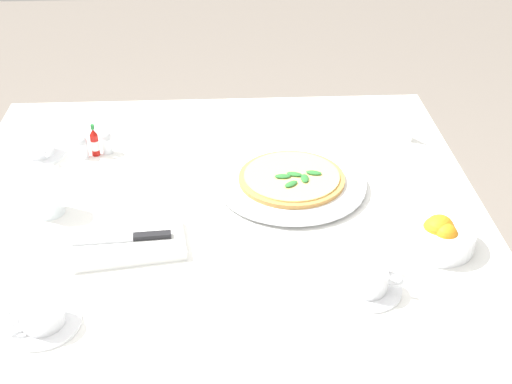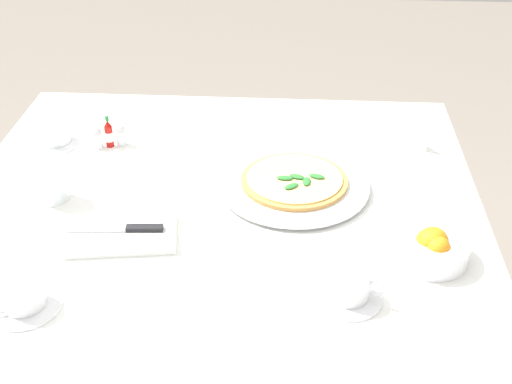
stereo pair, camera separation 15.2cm
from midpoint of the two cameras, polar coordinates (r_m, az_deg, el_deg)
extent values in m
cube|color=white|center=(1.50, -0.40, -1.94)|extent=(1.16, 1.16, 0.02)
cube|color=white|center=(2.07, 0.75, 3.62)|extent=(1.16, 0.01, 0.28)
cube|color=white|center=(1.66, 19.97, -6.84)|extent=(0.01, 1.16, 0.28)
cylinder|color=brown|center=(2.14, 13.66, -3.20)|extent=(0.06, 0.06, 0.72)
cylinder|color=brown|center=(2.18, -12.25, -2.25)|extent=(0.06, 0.06, 0.72)
cylinder|color=white|center=(1.57, 5.93, 0.26)|extent=(0.20, 0.20, 0.01)
cylinder|color=white|center=(1.57, 5.95, 0.54)|extent=(0.34, 0.34, 0.01)
cylinder|color=#C68E47|center=(1.56, 5.97, 0.85)|extent=(0.24, 0.24, 0.01)
cylinder|color=#EFD17A|center=(1.56, 5.98, 1.07)|extent=(0.22, 0.22, 0.00)
ellipsoid|color=#2D7533|center=(1.52, 5.81, 0.40)|extent=(0.04, 0.04, 0.01)
ellipsoid|color=#2D7533|center=(1.54, 7.02, 0.80)|extent=(0.02, 0.04, 0.01)
ellipsoid|color=#2D7533|center=(1.55, 5.20, 1.08)|extent=(0.04, 0.02, 0.01)
ellipsoid|color=#2D7533|center=(1.56, 7.83, 1.21)|extent=(0.04, 0.03, 0.01)
ellipsoid|color=#2D7533|center=(1.55, 6.21, 1.19)|extent=(0.04, 0.03, 0.01)
cylinder|color=white|center=(1.29, -15.29, -9.17)|extent=(0.13, 0.13, 0.01)
cylinder|color=white|center=(1.27, -15.47, -8.20)|extent=(0.08, 0.08, 0.05)
cylinder|color=black|center=(1.26, -15.62, -7.44)|extent=(0.07, 0.07, 0.00)
cylinder|color=white|center=(1.29, 10.96, -8.61)|extent=(0.13, 0.13, 0.01)
cylinder|color=white|center=(1.27, 11.10, -7.56)|extent=(0.08, 0.08, 0.06)
torus|color=white|center=(1.26, 13.35, -7.89)|extent=(0.04, 0.02, 0.03)
cylinder|color=black|center=(1.25, 11.21, -6.73)|extent=(0.07, 0.07, 0.00)
cylinder|color=white|center=(1.80, -13.85, 3.93)|extent=(0.13, 0.13, 0.01)
cylinder|color=white|center=(1.79, -13.98, 4.78)|extent=(0.08, 0.08, 0.06)
torus|color=white|center=(1.75, -13.44, 4.23)|extent=(0.03, 0.03, 0.03)
cylinder|color=black|center=(1.78, -14.08, 5.45)|extent=(0.07, 0.07, 0.00)
cylinder|color=white|center=(1.55, -13.92, 0.92)|extent=(0.07, 0.07, 0.10)
cylinder|color=silver|center=(1.56, -13.86, 0.55)|extent=(0.06, 0.06, 0.08)
cube|color=white|center=(1.42, -8.01, -3.56)|extent=(0.24, 0.16, 0.02)
cube|color=silver|center=(1.42, -10.05, -3.13)|extent=(0.12, 0.03, 0.01)
cube|color=black|center=(1.40, -6.13, -3.08)|extent=(0.08, 0.02, 0.01)
cylinder|color=white|center=(1.41, 17.21, -4.61)|extent=(0.15, 0.15, 0.04)
sphere|color=orange|center=(1.40, 17.26, -4.18)|extent=(0.06, 0.06, 0.06)
sphere|color=orange|center=(1.39, 17.83, -4.58)|extent=(0.05, 0.05, 0.05)
sphere|color=orange|center=(1.40, 17.41, -4.05)|extent=(0.06, 0.06, 0.06)
cylinder|color=#B7140F|center=(1.75, -9.60, 4.48)|extent=(0.02, 0.02, 0.05)
cylinder|color=white|center=(1.75, -9.60, 4.48)|extent=(0.02, 0.02, 0.02)
cone|color=#B7140F|center=(1.74, -9.71, 5.51)|extent=(0.02, 0.02, 0.02)
cylinder|color=#1E722D|center=(1.73, -9.75, 5.92)|extent=(0.01, 0.01, 0.01)
cylinder|color=white|center=(1.75, -10.54, 4.12)|extent=(0.03, 0.03, 0.04)
cylinder|color=white|center=(1.76, -10.52, 3.95)|extent=(0.02, 0.02, 0.03)
sphere|color=silver|center=(1.74, -10.62, 4.81)|extent=(0.02, 0.02, 0.02)
cylinder|color=white|center=(1.76, -8.62, 4.40)|extent=(0.03, 0.03, 0.04)
cylinder|color=#38332D|center=(1.76, -8.61, 4.23)|extent=(0.02, 0.02, 0.03)
sphere|color=silver|center=(1.75, -8.68, 5.09)|extent=(0.02, 0.02, 0.02)
cube|color=white|center=(1.80, 15.39, 4.58)|extent=(0.05, 0.08, 0.06)
camera|label=1|loc=(0.08, -87.14, 1.82)|focal=48.53mm
camera|label=2|loc=(0.08, 92.86, -1.82)|focal=48.53mm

